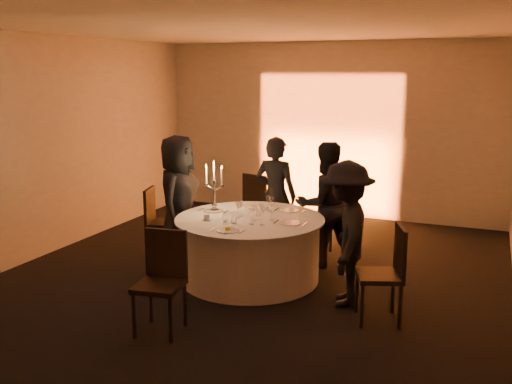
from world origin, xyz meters
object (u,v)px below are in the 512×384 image
at_px(guest_back_right, 325,204).
at_px(candelabra, 214,194).
at_px(guest_left, 178,200).
at_px(chair_back_right, 342,215).
at_px(coffee_cup, 207,217).
at_px(guest_right, 346,234).
at_px(banquet_table, 250,249).
at_px(chair_back_left, 259,202).
at_px(chair_left, 158,218).
at_px(chair_front, 162,275).
at_px(guest_back_left, 276,196).
at_px(chair_right, 388,268).

xyz_separation_m(guest_back_right, candelabra, (-1.24, -0.70, 0.18)).
bearing_deg(guest_left, chair_back_right, -63.65).
distance_m(coffee_cup, candelabra, 0.49).
distance_m(guest_right, coffee_cup, 1.68).
relative_size(banquet_table, chair_back_left, 1.80).
bearing_deg(candelabra, coffee_cup, -75.34).
xyz_separation_m(guest_left, coffee_cup, (0.66, -0.48, -0.05)).
distance_m(chair_left, guest_left, 0.58).
xyz_separation_m(chair_left, chair_front, (1.29, -1.98, 0.03)).
xyz_separation_m(chair_front, guest_back_left, (0.18, 2.68, 0.26)).
bearing_deg(guest_right, guest_back_right, -167.49).
bearing_deg(chair_front, chair_left, 115.08).
distance_m(chair_left, chair_right, 3.43).
bearing_deg(guest_left, chair_right, -115.44).
relative_size(chair_back_right, chair_right, 0.92).
xyz_separation_m(guest_left, guest_back_right, (1.79, 0.66, -0.04)).
distance_m(chair_back_right, guest_left, 2.33).
height_order(chair_front, guest_back_left, guest_back_left).
height_order(chair_left, guest_back_left, guest_back_left).
xyz_separation_m(chair_right, guest_right, (-0.51, 0.28, 0.23)).
bearing_deg(candelabra, guest_left, 175.61).
relative_size(chair_front, guest_back_left, 0.60).
xyz_separation_m(chair_left, guest_back_right, (2.23, 0.47, 0.28)).
xyz_separation_m(chair_right, candelabra, (-2.30, 0.73, 0.43)).
bearing_deg(chair_left, chair_back_left, -53.20).
relative_size(chair_left, guest_back_right, 0.58).
xyz_separation_m(chair_back_left, guest_back_right, (1.24, -0.80, 0.25)).
height_order(chair_back_left, chair_back_right, chair_back_left).
xyz_separation_m(chair_right, guest_back_left, (-1.82, 1.66, 0.26)).
bearing_deg(chair_back_right, chair_front, 48.61).
distance_m(chair_back_right, coffee_cup, 2.22).
bearing_deg(banquet_table, guest_left, 169.76).
distance_m(guest_back_left, candelabra, 1.06).
bearing_deg(chair_back_right, guest_back_right, 60.86).
height_order(chair_back_right, candelabra, candelabra).
bearing_deg(chair_right, banquet_table, -128.04).
height_order(chair_back_right, guest_back_left, guest_back_left).
height_order(guest_back_right, guest_right, guest_back_right).
bearing_deg(chair_front, guest_left, 107.29).
bearing_deg(chair_back_right, banquet_table, 40.49).
bearing_deg(guest_back_right, chair_back_right, -134.09).
height_order(banquet_table, chair_front, chair_front).
height_order(chair_front, guest_right, guest_right).
height_order(banquet_table, chair_left, chair_left).
bearing_deg(chair_right, guest_left, -125.05).
relative_size(chair_front, guest_left, 0.58).
height_order(chair_back_right, chair_right, chair_right).
bearing_deg(chair_front, guest_right, 33.15).
bearing_deg(chair_right, chair_front, -82.78).
bearing_deg(guest_back_right, guest_right, 76.99).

